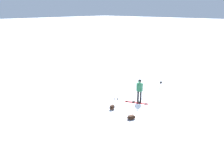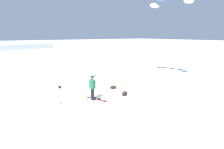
# 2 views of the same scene
# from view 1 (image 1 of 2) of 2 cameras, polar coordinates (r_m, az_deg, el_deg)

# --- Properties ---
(ground_plane) EXTENTS (300.00, 300.00, 0.00)m
(ground_plane) POSITION_cam_1_polar(r_m,az_deg,el_deg) (17.54, 7.92, -7.07)
(ground_plane) COLOR white
(snowboarder) EXTENTS (0.53, 0.66, 1.78)m
(snowboarder) POSITION_cam_1_polar(r_m,az_deg,el_deg) (17.52, 6.60, -3.26)
(snowboarder) COLOR black
(snowboarder) RESTS_ON ground_plane
(snowboard) EXTENTS (1.69, 0.88, 0.10)m
(snowboard) POSITION_cam_1_polar(r_m,az_deg,el_deg) (17.70, 5.86, -6.69)
(snowboard) COLOR #B23333
(snowboard) RESTS_ON ground_plane
(gear_bag_large) EXTENTS (0.37, 0.54, 0.32)m
(gear_bag_large) POSITION_cam_1_polar(r_m,az_deg,el_deg) (16.46, 0.04, -7.83)
(gear_bag_large) COLOR black
(gear_bag_large) RESTS_ON ground_plane
(camera_tripod) EXTENTS (0.61, 0.57, 1.22)m
(camera_tripod) POSITION_cam_1_polar(r_m,az_deg,el_deg) (18.94, 11.58, -2.66)
(camera_tripod) COLOR #262628
(camera_tripod) RESTS_ON ground_plane
(gear_bag_small) EXTENTS (0.59, 0.67, 0.26)m
(gear_bag_small) POSITION_cam_1_polar(r_m,az_deg,el_deg) (15.18, 4.64, -10.14)
(gear_bag_small) COLOR black
(gear_bag_small) RESTS_ON ground_plane
(ski_poles) EXTENTS (0.28, 0.29, 1.25)m
(ski_poles) POSITION_cam_1_polar(r_m,az_deg,el_deg) (15.22, 0.87, -7.16)
(ski_poles) COLOR gray
(ski_poles) RESTS_ON ground_plane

